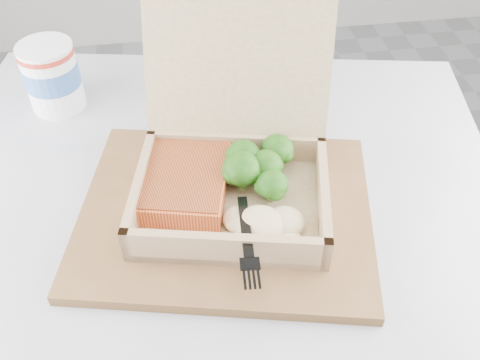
{
  "coord_description": "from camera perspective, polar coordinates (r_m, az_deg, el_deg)",
  "views": [
    {
      "loc": [
        -0.35,
        -0.09,
        1.19
      ],
      "look_at": [
        -0.29,
        0.35,
        0.75
      ],
      "focal_mm": 40.0,
      "sensor_mm": 36.0,
      "label": 1
    }
  ],
  "objects": [
    {
      "name": "broccoli_pile",
      "position": [
        0.64,
        2.74,
        1.08
      ],
      "size": [
        0.1,
        0.1,
        0.04
      ],
      "primitive_type": null,
      "color": "#32771A",
      "rests_on": "takeout_container"
    },
    {
      "name": "cafe_table",
      "position": [
        0.79,
        -2.9,
        -13.45
      ],
      "size": [
        0.87,
        0.87,
        0.71
      ],
      "rotation": [
        0.0,
        0.0,
        -0.19
      ],
      "color": "black",
      "rests_on": "floor"
    },
    {
      "name": "takeout_container",
      "position": [
        0.63,
        -0.71,
        2.73
      ],
      "size": [
        0.27,
        0.28,
        0.2
      ],
      "rotation": [
        0.0,
        0.0,
        -0.21
      ],
      "color": "tan",
      "rests_on": "serving_tray"
    },
    {
      "name": "receipt",
      "position": [
        0.77,
        -1.37,
        5.81
      ],
      "size": [
        0.13,
        0.17,
        0.0
      ],
      "primitive_type": "cube",
      "rotation": [
        0.0,
        0.0,
        -0.41
      ],
      "color": "white",
      "rests_on": "cafe_table"
    },
    {
      "name": "mashed_potatoes",
      "position": [
        0.59,
        2.14,
        -4.82
      ],
      "size": [
        0.09,
        0.08,
        0.03
      ],
      "primitive_type": "ellipsoid",
      "color": "#CEB585",
      "rests_on": "takeout_container"
    },
    {
      "name": "serving_tray",
      "position": [
        0.64,
        -1.54,
        -3.46
      ],
      "size": [
        0.39,
        0.34,
        0.01
      ],
      "primitive_type": "cube",
      "rotation": [
        0.0,
        0.0,
        -0.22
      ],
      "color": "brown",
      "rests_on": "cafe_table"
    },
    {
      "name": "plastic_fork",
      "position": [
        0.58,
        0.44,
        -3.54
      ],
      "size": [
        0.03,
        0.14,
        0.02
      ],
      "rotation": [
        0.0,
        0.0,
        3.07
      ],
      "color": "black",
      "rests_on": "mashed_potatoes"
    },
    {
      "name": "paper_cup",
      "position": [
        0.83,
        -19.47,
        10.54
      ],
      "size": [
        0.08,
        0.08,
        0.1
      ],
      "color": "white",
      "rests_on": "cafe_table"
    },
    {
      "name": "salmon_fillet",
      "position": [
        0.64,
        -5.89,
        -0.08
      ],
      "size": [
        0.13,
        0.15,
        0.03
      ],
      "primitive_type": "cube",
      "rotation": [
        0.0,
        0.0,
        -0.23
      ],
      "color": "orange",
      "rests_on": "takeout_container"
    }
  ]
}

